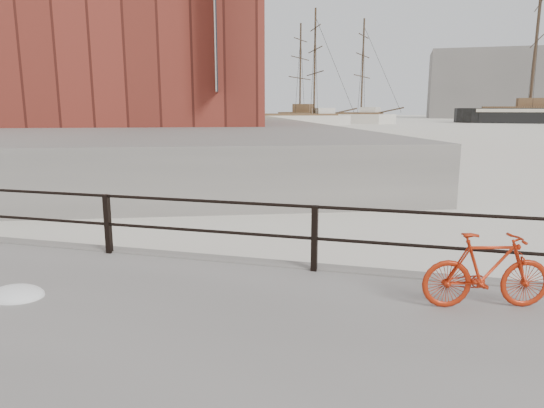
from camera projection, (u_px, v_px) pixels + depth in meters
The scene contains 11 objects.
far_quay at pixel (182, 119), 84.84m from camera, with size 24.00×150.00×1.80m, color gray.
bicycle at pixel (487, 271), 5.86m from camera, with size 1.56×0.23×0.94m, color #AC250B.
schooner_mid at pixel (329, 123), 89.67m from camera, with size 25.92×10.97×18.91m, color beige, non-canonical shape.
schooner_left at pixel (279, 125), 79.30m from camera, with size 25.33×11.51×19.14m, color beige, non-canonical shape.
workboat_near at pixel (114, 141), 41.51m from camera, with size 13.05×4.35×7.00m, color black, non-canonical shape.
workboat_far at pixel (186, 131), 57.69m from camera, with size 10.11×3.49×7.00m, color black, non-canonical shape.
apartment_mustard at pixel (139, 8), 50.13m from camera, with size 22.00×15.00×22.20m, color gold.
apartment_cream at pixel (162, 42), 72.62m from camera, with size 20.00×15.00×21.20m, color beige.
apartment_grey at pixel (173, 52), 93.85m from camera, with size 22.00×15.00×23.20m, color #A8A8A2.
apartment_brick at pixel (181, 67), 116.44m from camera, with size 24.00×15.00×21.20m, color brown.
industrial_west at pixel (491, 85), 132.31m from camera, with size 32.00×18.00×18.00m, color gray.
Camera 1 is at (-2.30, -7.03, 2.76)m, focal length 32.00 mm.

